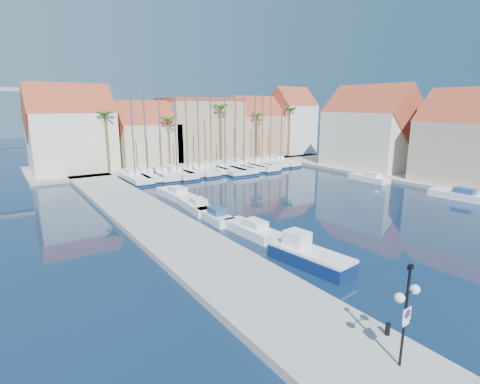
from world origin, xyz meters
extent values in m
plane|color=black|center=(0.00, 0.00, 0.00)|extent=(260.00, 260.00, 0.00)
cube|color=gray|center=(-9.00, 13.50, 0.25)|extent=(6.00, 77.00, 0.50)
cube|color=gray|center=(10.00, 48.00, 0.25)|extent=(54.00, 16.00, 0.50)
cube|color=gray|center=(32.00, 15.00, 0.25)|extent=(12.00, 60.00, 0.50)
cylinder|color=black|center=(-7.97, -8.93, 2.67)|extent=(0.11, 0.11, 4.34)
cylinder|color=black|center=(-8.24, -8.95, 3.65)|extent=(0.54, 0.09, 0.05)
cylinder|color=black|center=(-7.69, -8.92, 3.65)|extent=(0.54, 0.09, 0.05)
sphere|color=white|center=(-8.51, -8.97, 3.65)|extent=(0.39, 0.39, 0.39)
sphere|color=white|center=(-7.42, -8.90, 3.65)|extent=(0.39, 0.39, 0.39)
cube|color=black|center=(-7.97, -8.93, 4.73)|extent=(0.25, 0.14, 0.17)
cube|color=white|center=(-7.96, -9.00, 2.78)|extent=(0.54, 0.06, 0.54)
cylinder|color=red|center=(-7.96, -9.03, 2.83)|extent=(0.37, 0.04, 0.37)
cylinder|color=#1933A5|center=(-7.96, -9.04, 2.83)|extent=(0.26, 0.03, 0.26)
cube|color=white|center=(-7.96, -9.00, 2.40)|extent=(0.44, 0.06, 0.15)
cylinder|color=black|center=(-6.60, -7.39, 0.79)|extent=(0.23, 0.23, 0.57)
cube|color=#0D2050|center=(-3.46, 0.83, 0.46)|extent=(2.81, 6.33, 0.92)
cube|color=white|center=(-3.46, 0.83, 1.02)|extent=(2.81, 6.33, 0.20)
cube|color=white|center=(-3.62, 2.05, 1.58)|extent=(1.52, 1.79, 1.12)
cube|color=white|center=(-3.18, 8.25, 0.40)|extent=(2.09, 5.85, 0.80)
cube|color=white|center=(-3.16, 7.67, 1.10)|extent=(1.38, 2.07, 0.60)
cube|color=white|center=(-3.83, 13.26, 0.40)|extent=(1.85, 5.22, 0.80)
cube|color=navy|center=(-3.85, 12.74, 1.10)|extent=(1.22, 1.85, 0.60)
cube|color=white|center=(-3.61, 17.49, 0.40)|extent=(2.40, 6.00, 0.80)
cube|color=white|center=(-3.66, 16.91, 1.10)|extent=(1.49, 2.16, 0.60)
cube|color=white|center=(-3.18, 23.67, 0.40)|extent=(2.29, 6.52, 0.80)
cube|color=white|center=(-3.16, 23.02, 1.10)|extent=(1.52, 2.31, 0.60)
cube|color=white|center=(24.00, 4.96, 0.40)|extent=(2.56, 6.37, 0.80)
cube|color=navy|center=(24.06, 4.34, 1.10)|extent=(1.59, 2.29, 0.60)
cube|color=white|center=(24.00, 17.45, 0.40)|extent=(1.97, 5.98, 0.80)
cube|color=white|center=(23.99, 16.85, 1.10)|extent=(1.36, 2.10, 0.60)
cube|color=white|center=(-4.01, 36.20, 0.50)|extent=(2.56, 9.73, 1.00)
cube|color=#0B1B39|center=(-4.01, 36.20, 0.18)|extent=(2.62, 9.79, 0.28)
cube|color=white|center=(-4.01, 37.17, 1.30)|extent=(1.78, 2.92, 0.60)
cylinder|color=slate|center=(-4.01, 35.71, 6.92)|extent=(0.20, 0.20, 11.83)
cube|color=white|center=(-2.05, 36.52, 0.50)|extent=(2.82, 9.21, 1.00)
cube|color=#0B1B39|center=(-2.05, 36.52, 0.18)|extent=(2.88, 9.28, 0.28)
cube|color=white|center=(-2.00, 37.43, 1.30)|extent=(1.79, 2.81, 0.60)
cylinder|color=slate|center=(-2.07, 36.06, 6.82)|extent=(0.20, 0.20, 11.64)
cube|color=white|center=(0.03, 36.20, 0.50)|extent=(2.98, 9.77, 1.00)
cube|color=#0B1B39|center=(0.03, 36.20, 0.18)|extent=(3.05, 9.83, 0.28)
cube|color=white|center=(0.08, 37.17, 1.30)|extent=(1.90, 2.98, 0.60)
cylinder|color=slate|center=(0.01, 35.72, 7.44)|extent=(0.20, 0.20, 12.88)
cube|color=white|center=(2.39, 36.21, 0.50)|extent=(3.17, 10.38, 1.00)
cube|color=#0B1B39|center=(2.39, 36.21, 0.18)|extent=(3.23, 10.45, 0.28)
cube|color=white|center=(2.34, 37.23, 1.30)|extent=(2.02, 3.17, 0.60)
cylinder|color=slate|center=(2.42, 35.69, 6.64)|extent=(0.20, 0.20, 11.28)
cube|color=white|center=(4.28, 36.18, 0.50)|extent=(2.75, 8.44, 1.00)
cube|color=#0B1B39|center=(4.28, 36.18, 0.18)|extent=(2.82, 8.51, 0.28)
cube|color=white|center=(4.34, 37.01, 1.30)|extent=(1.69, 2.59, 0.60)
cylinder|color=slate|center=(4.25, 35.76, 6.71)|extent=(0.20, 0.20, 11.42)
cube|color=white|center=(6.24, 36.34, 0.50)|extent=(3.02, 9.72, 1.00)
cube|color=#0B1B39|center=(6.24, 36.34, 0.18)|extent=(3.08, 9.78, 0.28)
cube|color=white|center=(6.19, 37.30, 1.30)|extent=(1.90, 2.97, 0.60)
cylinder|color=slate|center=(6.27, 35.86, 7.01)|extent=(0.20, 0.20, 12.03)
cube|color=white|center=(8.68, 36.65, 0.50)|extent=(2.58, 9.15, 1.00)
cube|color=#0B1B39|center=(8.68, 36.65, 0.18)|extent=(2.64, 9.22, 0.28)
cube|color=white|center=(8.70, 37.56, 1.30)|extent=(1.72, 2.77, 0.60)
cylinder|color=slate|center=(8.67, 36.19, 7.98)|extent=(0.20, 0.20, 13.97)
cube|color=white|center=(10.57, 35.53, 0.50)|extent=(3.33, 11.39, 1.00)
cube|color=#0B1B39|center=(10.57, 35.53, 0.18)|extent=(3.39, 11.46, 0.28)
cube|color=white|center=(10.61, 36.66, 1.30)|extent=(2.17, 3.46, 0.60)
cylinder|color=slate|center=(10.55, 34.96, 6.47)|extent=(0.20, 0.20, 10.93)
cube|color=white|center=(12.48, 35.42, 0.50)|extent=(3.42, 11.07, 1.00)
cube|color=#0B1B39|center=(12.48, 35.42, 0.18)|extent=(3.48, 11.13, 0.28)
cube|color=white|center=(12.53, 36.51, 1.30)|extent=(2.16, 3.38, 0.60)
cylinder|color=slate|center=(12.45, 34.87, 7.22)|extent=(0.20, 0.20, 12.45)
cube|color=white|center=(14.62, 36.11, 0.50)|extent=(2.97, 10.72, 1.00)
cube|color=#0B1B39|center=(14.62, 36.11, 0.18)|extent=(3.03, 10.78, 0.28)
cube|color=white|center=(14.64, 37.18, 1.30)|extent=(2.00, 3.24, 0.60)
cylinder|color=slate|center=(14.61, 35.58, 7.78)|extent=(0.20, 0.20, 13.55)
cube|color=white|center=(16.47, 35.68, 0.50)|extent=(3.63, 11.52, 1.00)
cube|color=#0B1B39|center=(16.47, 35.68, 0.18)|extent=(3.69, 11.58, 0.28)
cube|color=white|center=(16.40, 36.81, 1.30)|extent=(2.27, 3.53, 0.60)
cylinder|color=slate|center=(16.51, 35.11, 6.68)|extent=(0.20, 0.20, 11.36)
cube|color=white|center=(18.60, 36.27, 0.50)|extent=(2.50, 8.60, 1.00)
cube|color=#0B1B39|center=(18.60, 36.27, 0.18)|extent=(2.57, 8.66, 0.28)
cube|color=white|center=(18.57, 37.12, 1.30)|extent=(1.64, 2.61, 0.60)
cylinder|color=slate|center=(18.62, 35.84, 7.16)|extent=(0.20, 0.20, 12.33)
cube|color=white|center=(20.69, 36.61, 0.50)|extent=(2.55, 9.13, 1.00)
cube|color=#0B1B39|center=(20.69, 36.61, 0.18)|extent=(2.62, 9.19, 0.28)
cube|color=white|center=(20.71, 37.52, 1.30)|extent=(1.71, 2.76, 0.60)
cylinder|color=slate|center=(20.68, 36.16, 6.69)|extent=(0.20, 0.20, 11.37)
cube|color=white|center=(22.89, 36.40, 0.50)|extent=(2.81, 9.27, 1.00)
cube|color=#0B1B39|center=(22.89, 36.40, 0.18)|extent=(2.87, 9.34, 0.28)
cube|color=white|center=(22.85, 37.32, 1.30)|extent=(1.80, 2.83, 0.60)
cylinder|color=slate|center=(22.92, 35.94, 7.11)|extent=(0.20, 0.20, 12.21)
cube|color=beige|center=(-10.00, 47.00, 5.00)|extent=(12.00, 9.00, 9.00)
cube|color=maroon|center=(-10.00, 47.00, 9.50)|extent=(12.30, 9.00, 9.00)
cube|color=tan|center=(2.00, 47.00, 4.00)|extent=(10.00, 8.00, 7.00)
cube|color=maroon|center=(2.00, 47.00, 7.50)|extent=(10.30, 8.00, 8.00)
cube|color=tan|center=(13.00, 48.00, 6.00)|extent=(14.00, 10.00, 11.00)
cube|color=maroon|center=(13.00, 48.00, 11.75)|extent=(14.20, 10.20, 0.50)
cube|color=tan|center=(25.00, 47.00, 4.50)|extent=(10.00, 8.00, 8.00)
cube|color=maroon|center=(25.00, 47.00, 8.50)|extent=(10.30, 8.00, 8.00)
cube|color=silver|center=(34.00, 46.00, 5.50)|extent=(8.00, 8.00, 10.00)
cube|color=maroon|center=(34.00, 46.00, 10.50)|extent=(8.30, 8.00, 8.00)
cube|color=tan|center=(32.00, 8.00, 4.50)|extent=(9.00, 12.00, 8.00)
cube|color=maroon|center=(32.00, 8.00, 8.50)|extent=(9.00, 12.30, 9.00)
cube|color=beige|center=(32.00, 24.00, 5.00)|extent=(9.00, 14.00, 9.00)
cube|color=maroon|center=(32.00, 24.00, 9.50)|extent=(9.00, 14.30, 9.00)
cylinder|color=brown|center=(-6.00, 42.00, 5.00)|extent=(0.36, 0.36, 9.00)
sphere|color=#275E1B|center=(-6.00, 42.00, 9.35)|extent=(2.60, 2.60, 2.60)
cylinder|color=brown|center=(4.00, 42.00, 4.50)|extent=(0.36, 0.36, 8.00)
sphere|color=#275E1B|center=(4.00, 42.00, 8.35)|extent=(2.60, 2.60, 2.60)
cylinder|color=brown|center=(14.00, 42.00, 5.50)|extent=(0.36, 0.36, 10.00)
sphere|color=#275E1B|center=(14.00, 42.00, 10.35)|extent=(2.60, 2.60, 2.60)
cylinder|color=brown|center=(22.00, 42.00, 4.75)|extent=(0.36, 0.36, 8.50)
sphere|color=#275E1B|center=(22.00, 42.00, 8.85)|extent=(2.60, 2.60, 2.60)
cylinder|color=brown|center=(30.00, 42.00, 5.25)|extent=(0.36, 0.36, 9.50)
sphere|color=#275E1B|center=(30.00, 42.00, 9.85)|extent=(2.60, 2.60, 2.60)
camera|label=1|loc=(-20.46, -16.25, 10.65)|focal=28.00mm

